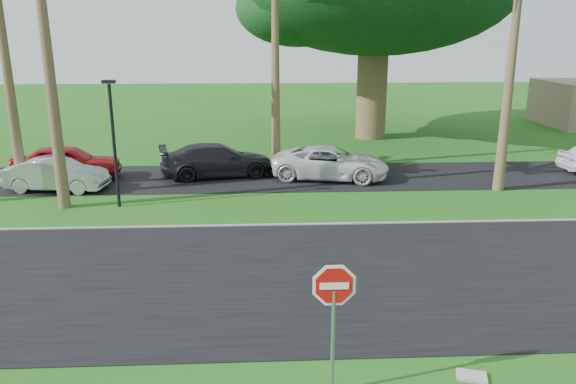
% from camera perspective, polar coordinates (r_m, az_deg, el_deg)
% --- Properties ---
extents(ground, '(120.00, 120.00, 0.00)m').
position_cam_1_polar(ground, '(13.30, 0.61, -12.13)').
color(ground, '#225916').
rests_on(ground, ground).
extents(road, '(120.00, 8.00, 0.02)m').
position_cam_1_polar(road, '(15.09, 0.15, -8.51)').
color(road, black).
rests_on(road, ground).
extents(parking_strip, '(120.00, 5.00, 0.02)m').
position_cam_1_polar(parking_strip, '(25.01, -1.12, 1.51)').
color(parking_strip, black).
rests_on(parking_strip, ground).
extents(curb, '(120.00, 0.12, 0.06)m').
position_cam_1_polar(curb, '(18.84, -0.50, -3.34)').
color(curb, gray).
rests_on(curb, ground).
extents(stop_sign_near, '(1.05, 0.07, 2.62)m').
position_cam_1_polar(stop_sign_near, '(9.88, 4.67, -11.14)').
color(stop_sign_near, gray).
rests_on(stop_sign_near, ground).
extents(streetlight_right, '(0.45, 0.25, 4.64)m').
position_cam_1_polar(streetlight_right, '(21.20, -17.32, 5.45)').
color(streetlight_right, black).
rests_on(streetlight_right, ground).
extents(car_silver, '(4.18, 1.88, 1.33)m').
position_cam_1_polar(car_silver, '(24.64, -22.46, 1.62)').
color(car_silver, '#A2A4A9').
rests_on(car_silver, ground).
extents(car_red, '(4.72, 2.36, 1.54)m').
position_cam_1_polar(car_red, '(26.19, -21.51, 2.76)').
color(car_red, '#990C10').
rests_on(car_red, ground).
extents(car_dark, '(5.33, 3.02, 1.46)m').
position_cam_1_polar(car_dark, '(25.23, -7.21, 3.19)').
color(car_dark, black).
rests_on(car_dark, ground).
extents(car_minivan, '(5.45, 3.35, 1.41)m').
position_cam_1_polar(car_minivan, '(24.72, 4.35, 2.94)').
color(car_minivan, silver).
rests_on(car_minivan, ground).
extents(utility_slab, '(0.62, 0.48, 0.06)m').
position_cam_1_polar(utility_slab, '(11.63, 18.16, -17.34)').
color(utility_slab, '#A8A9A1').
rests_on(utility_slab, ground).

